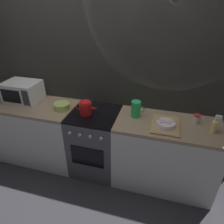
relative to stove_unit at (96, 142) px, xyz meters
The scene contains 12 objects.
ground_plane 0.45m from the stove_unit, 90.00° to the left, with size 8.00×8.00×0.00m, color #2D2D33.
back_wall 0.82m from the stove_unit, 90.00° to the left, with size 3.60×0.05×2.40m.
counter_left 0.90m from the stove_unit, behind, with size 1.20×0.60×0.90m.
stove_unit is the anchor object (origin of this frame).
counter_right 0.90m from the stove_unit, ahead, with size 1.20×0.60×0.90m.
microwave 1.20m from the stove_unit, behind, with size 0.46×0.35×0.27m.
kettle 0.54m from the stove_unit, 155.79° to the right, with size 0.28×0.15×0.17m.
mixing_bowl 0.65m from the stove_unit, behind, with size 0.20×0.20×0.08m, color #B7D166.
pitcher 0.75m from the stove_unit, ahead, with size 0.16×0.11×0.20m.
dish_pile 0.98m from the stove_unit, ahead, with size 0.30×0.40×0.07m.
spice_jar 1.30m from the stove_unit, ahead, with size 0.08×0.08×0.10m.
spray_bottle 1.45m from the stove_unit, ahead, with size 0.08×0.06×0.20m.
Camera 1 is at (0.79, -1.99, 2.14)m, focal length 32.03 mm.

